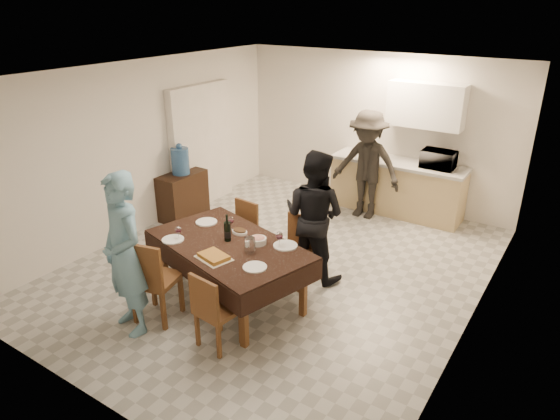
# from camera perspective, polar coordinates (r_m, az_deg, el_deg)

# --- Properties ---
(floor) EXTENTS (5.00, 6.00, 0.02)m
(floor) POSITION_cam_1_polar(r_m,az_deg,el_deg) (6.91, 0.03, -6.46)
(floor) COLOR #B6B5B1
(floor) RESTS_ON ground
(ceiling) EXTENTS (5.00, 6.00, 0.02)m
(ceiling) POSITION_cam_1_polar(r_m,az_deg,el_deg) (6.07, 0.04, 15.43)
(ceiling) COLOR white
(ceiling) RESTS_ON wall_back
(wall_back) EXTENTS (5.00, 0.02, 2.60)m
(wall_back) POSITION_cam_1_polar(r_m,az_deg,el_deg) (8.93, 10.80, 9.03)
(wall_back) COLOR silver
(wall_back) RESTS_ON floor
(wall_front) EXTENTS (5.00, 0.02, 2.60)m
(wall_front) POSITION_cam_1_polar(r_m,az_deg,el_deg) (4.41, -22.09, -7.36)
(wall_front) COLOR silver
(wall_front) RESTS_ON floor
(wall_left) EXTENTS (0.02, 6.00, 2.60)m
(wall_left) POSITION_cam_1_polar(r_m,az_deg,el_deg) (7.96, -15.30, 6.91)
(wall_left) COLOR silver
(wall_left) RESTS_ON floor
(wall_right) EXTENTS (0.02, 6.00, 2.60)m
(wall_right) POSITION_cam_1_polar(r_m,az_deg,el_deg) (5.51, 22.32, -1.25)
(wall_right) COLOR silver
(wall_right) RESTS_ON floor
(stub_partition) EXTENTS (0.15, 1.40, 2.10)m
(stub_partition) POSITION_cam_1_polar(r_m,az_deg,el_deg) (8.78, -8.97, 7.22)
(stub_partition) COLOR white
(stub_partition) RESTS_ON floor
(kitchen_base_cabinet) EXTENTS (2.20, 0.60, 0.86)m
(kitchen_base_cabinet) POSITION_cam_1_polar(r_m,az_deg,el_deg) (8.69, 13.16, 2.42)
(kitchen_base_cabinet) COLOR tan
(kitchen_base_cabinet) RESTS_ON floor
(kitchen_worktop) EXTENTS (2.24, 0.64, 0.05)m
(kitchen_worktop) POSITION_cam_1_polar(r_m,az_deg,el_deg) (8.55, 13.44, 5.28)
(kitchen_worktop) COLOR #B1B1AC
(kitchen_worktop) RESTS_ON kitchen_base_cabinet
(upper_cabinet) EXTENTS (1.20, 0.34, 0.70)m
(upper_cabinet) POSITION_cam_1_polar(r_m,az_deg,el_deg) (8.35, 16.36, 11.43)
(upper_cabinet) COLOR white
(upper_cabinet) RESTS_ON wall_back
(dining_table) EXTENTS (2.18, 1.61, 0.76)m
(dining_table) POSITION_cam_1_polar(r_m,az_deg,el_deg) (5.90, -5.90, -4.08)
(dining_table) COLOR black
(dining_table) RESTS_ON floor
(chair_near_left) EXTENTS (0.56, 0.57, 0.55)m
(chair_near_left) POSITION_cam_1_polar(r_m,az_deg,el_deg) (5.70, -14.81, -6.98)
(chair_near_left) COLOR brown
(chair_near_left) RESTS_ON floor
(chair_near_right) EXTENTS (0.44, 0.44, 0.48)m
(chair_near_right) POSITION_cam_1_polar(r_m,az_deg,el_deg) (5.20, -7.73, -10.70)
(chair_near_right) COLOR brown
(chair_near_right) RESTS_ON floor
(chair_far_left) EXTENTS (0.44, 0.44, 0.48)m
(chair_far_left) POSITION_cam_1_polar(r_m,az_deg,el_deg) (6.70, -5.27, -2.37)
(chair_far_left) COLOR brown
(chair_far_left) RESTS_ON floor
(chair_far_right) EXTENTS (0.42, 0.42, 0.48)m
(chair_far_right) POSITION_cam_1_polar(r_m,az_deg,el_deg) (6.23, 1.26, -4.31)
(chair_far_right) COLOR brown
(chair_far_right) RESTS_ON floor
(console) EXTENTS (0.41, 0.83, 0.77)m
(console) POSITION_cam_1_polar(r_m,az_deg,el_deg) (8.43, -11.02, 1.63)
(console) COLOR black
(console) RESTS_ON floor
(water_jug) EXTENTS (0.29, 0.29, 0.43)m
(water_jug) POSITION_cam_1_polar(r_m,az_deg,el_deg) (8.24, -11.33, 5.50)
(water_jug) COLOR #3C6CA9
(water_jug) RESTS_ON console
(wine_bottle) EXTENTS (0.08, 0.08, 0.33)m
(wine_bottle) POSITION_cam_1_polar(r_m,az_deg,el_deg) (5.87, -6.05, -2.03)
(wine_bottle) COLOR black
(wine_bottle) RESTS_ON dining_table
(water_pitcher) EXTENTS (0.12, 0.12, 0.18)m
(water_pitcher) POSITION_cam_1_polar(r_m,az_deg,el_deg) (5.61, -3.48, -4.04)
(water_pitcher) COLOR white
(water_pitcher) RESTS_ON dining_table
(savoury_tart) EXTENTS (0.44, 0.37, 0.05)m
(savoury_tart) POSITION_cam_1_polar(r_m,az_deg,el_deg) (5.56, -7.58, -5.28)
(savoury_tart) COLOR #C8883A
(savoury_tart) RESTS_ON dining_table
(salad_bowl) EXTENTS (0.19, 0.19, 0.07)m
(salad_bowl) POSITION_cam_1_polar(r_m,az_deg,el_deg) (5.83, -2.51, -3.53)
(salad_bowl) COLOR white
(salad_bowl) RESTS_ON dining_table
(mushroom_dish) EXTENTS (0.19, 0.19, 0.03)m
(mushroom_dish) POSITION_cam_1_polar(r_m,az_deg,el_deg) (6.10, -4.64, -2.54)
(mushroom_dish) COLOR white
(mushroom_dish) RESTS_ON dining_table
(wine_glass_a) EXTENTS (0.08, 0.08, 0.17)m
(wine_glass_a) POSITION_cam_1_polar(r_m,az_deg,el_deg) (6.02, -11.53, -2.59)
(wine_glass_a) COLOR white
(wine_glass_a) RESTS_ON dining_table
(wine_glass_b) EXTENTS (0.08, 0.08, 0.19)m
(wine_glass_b) POSITION_cam_1_polar(r_m,az_deg,el_deg) (5.73, -0.08, -3.37)
(wine_glass_b) COLOR white
(wine_glass_b) RESTS_ON dining_table
(wine_glass_c) EXTENTS (0.08, 0.08, 0.18)m
(wine_glass_c) POSITION_cam_1_polar(r_m,az_deg,el_deg) (6.17, -5.65, -1.53)
(wine_glass_c) COLOR white
(wine_glass_c) RESTS_ON dining_table
(plate_near_left) EXTENTS (0.26, 0.26, 0.02)m
(plate_near_left) POSITION_cam_1_polar(r_m,az_deg,el_deg) (6.05, -12.14, -3.31)
(plate_near_left) COLOR white
(plate_near_left) RESTS_ON dining_table
(plate_near_right) EXTENTS (0.26, 0.26, 0.02)m
(plate_near_right) POSITION_cam_1_polar(r_m,az_deg,el_deg) (5.34, -2.90, -6.54)
(plate_near_right) COLOR white
(plate_near_right) RESTS_ON dining_table
(plate_far_left) EXTENTS (0.27, 0.27, 0.02)m
(plate_far_left) POSITION_cam_1_polar(r_m,az_deg,el_deg) (6.44, -8.40, -1.36)
(plate_far_left) COLOR white
(plate_far_left) RESTS_ON dining_table
(plate_far_right) EXTENTS (0.28, 0.28, 0.02)m
(plate_far_right) POSITION_cam_1_polar(r_m,az_deg,el_deg) (5.78, 0.61, -4.08)
(plate_far_right) COLOR white
(plate_far_right) RESTS_ON dining_table
(microwave) EXTENTS (0.52, 0.35, 0.29)m
(microwave) POSITION_cam_1_polar(r_m,az_deg,el_deg) (8.32, 17.67, 5.54)
(microwave) COLOR white
(microwave) RESTS_ON kitchen_worktop
(person_near) EXTENTS (0.76, 0.60, 1.83)m
(person_near) POSITION_cam_1_polar(r_m,az_deg,el_deg) (5.52, -17.36, -4.93)
(person_near) COLOR #689CB6
(person_near) RESTS_ON floor
(person_far) EXTENTS (0.84, 0.65, 1.72)m
(person_far) POSITION_cam_1_polar(r_m,az_deg,el_deg) (6.34, 3.90, -0.65)
(person_far) COLOR black
(person_far) RESTS_ON floor
(person_kitchen) EXTENTS (1.16, 0.67, 1.80)m
(person_kitchen) POSITION_cam_1_polar(r_m,az_deg,el_deg) (8.27, 9.88, 5.08)
(person_kitchen) COLOR black
(person_kitchen) RESTS_ON floor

